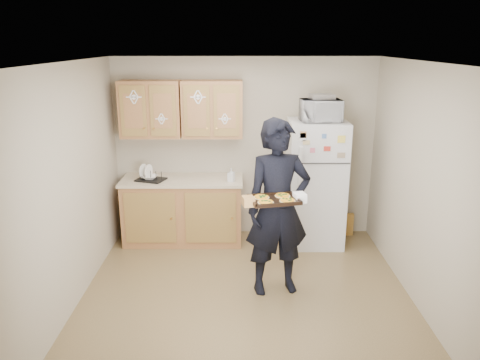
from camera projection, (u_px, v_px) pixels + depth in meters
name	position (u px, v px, depth m)	size (l,w,h in m)	color
floor	(246.00, 294.00, 5.17)	(3.60, 3.60, 0.00)	brown
ceiling	(247.00, 62.00, 4.46)	(3.60, 3.60, 0.00)	silver
wall_back	(244.00, 148.00, 6.54)	(3.60, 0.04, 2.50)	#ADA18C
wall_front	(250.00, 268.00, 3.09)	(3.60, 0.04, 2.50)	#ADA18C
wall_left	(72.00, 187.00, 4.81)	(0.04, 3.60, 2.50)	#ADA18C
wall_right	(421.00, 187.00, 4.82)	(0.04, 3.60, 2.50)	#ADA18C
refrigerator	(315.00, 183.00, 6.30)	(0.75, 0.70, 1.70)	silver
base_cabinet	(183.00, 211.00, 6.47)	(1.60, 0.60, 0.86)	#8E5D31
countertop	(182.00, 180.00, 6.34)	(1.64, 0.64, 0.04)	beige
upper_cab_left	(151.00, 109.00, 6.20)	(0.80, 0.33, 0.75)	#8E5D31
upper_cab_right	(212.00, 109.00, 6.20)	(0.80, 0.33, 0.75)	#8E5D31
cereal_box	(346.00, 224.00, 6.73)	(0.20, 0.07, 0.32)	#EEBE54
person	(278.00, 208.00, 5.01)	(0.71, 0.46, 1.94)	black
baking_tray	(274.00, 200.00, 4.68)	(0.48, 0.35, 0.04)	black
pizza_front_left	(266.00, 202.00, 4.57)	(0.16, 0.16, 0.02)	#F6A71F
pizza_front_right	(287.00, 200.00, 4.62)	(0.16, 0.16, 0.02)	#F6A71F
pizza_back_left	(261.00, 197.00, 4.72)	(0.16, 0.16, 0.02)	#F6A71F
pizza_back_right	(283.00, 195.00, 4.77)	(0.16, 0.16, 0.02)	#F6A71F
microwave	(321.00, 110.00, 5.97)	(0.51, 0.34, 0.28)	silver
foil_pan	(322.00, 97.00, 5.95)	(0.30, 0.21, 0.06)	#B4B5BB
dish_rack	(151.00, 175.00, 6.24)	(0.36, 0.27, 0.14)	black
bowl	(150.00, 177.00, 6.25)	(0.20, 0.20, 0.05)	white
soap_bottle	(231.00, 175.00, 6.19)	(0.08, 0.08, 0.18)	silver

